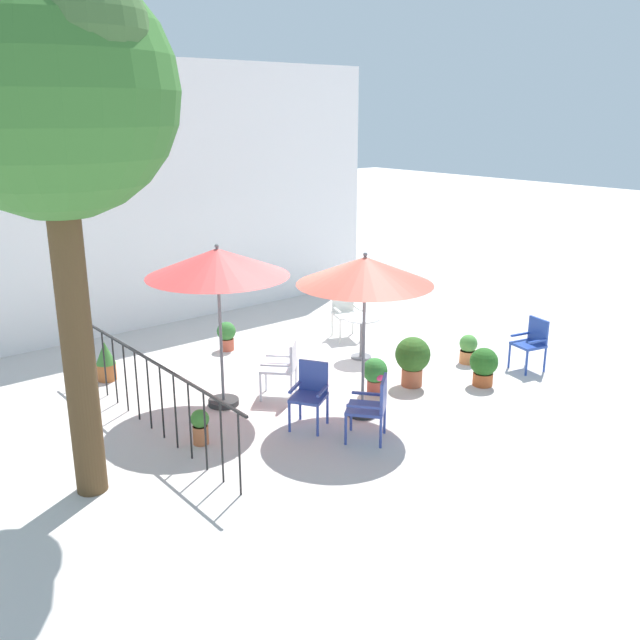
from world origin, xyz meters
TOP-DOWN VIEW (x-y plane):
  - ground_plane at (0.00, 0.00)m, footprint 60.00×60.00m
  - villa_facade at (0.00, 4.31)m, footprint 8.92×0.30m
  - terrace_railing at (-3.02, 0.00)m, footprint 0.03×4.68m
  - shade_tree at (-4.19, -0.98)m, footprint 2.57×2.44m
  - patio_umbrella_0 at (-1.86, 0.05)m, footprint 1.97×1.97m
  - patio_umbrella_1 at (-0.54, -1.46)m, footprint 1.82×1.82m
  - cafe_table_0 at (1.01, 0.24)m, footprint 0.63×0.63m
  - patio_chair_0 at (-0.97, -2.10)m, footprint 0.66×0.66m
  - patio_chair_1 at (-1.02, -0.27)m, footprint 0.66×0.66m
  - patio_chair_2 at (-1.32, -1.27)m, footprint 0.60×0.59m
  - patio_chair_3 at (2.78, -1.91)m, footprint 0.51×0.52m
  - patio_chair_4 at (1.55, 1.26)m, footprint 0.60×0.63m
  - potted_plant_0 at (2.22, -1.08)m, footprint 0.30×0.30m
  - potted_plant_1 at (-2.73, -0.81)m, footprint 0.24×0.24m
  - potted_plant_2 at (0.77, -1.17)m, footprint 0.54×0.54m
  - potted_plant_3 at (-0.55, 2.05)m, footprint 0.33×0.33m
  - potted_plant_4 at (1.62, -1.86)m, footprint 0.43×0.43m
  - potted_plant_5 at (-2.76, 2.03)m, footprint 0.31×0.31m
  - potted_plant_6 at (0.12, -1.02)m, footprint 0.38×0.40m

SIDE VIEW (x-z plane):
  - ground_plane at x=0.00m, z-range 0.00..0.00m
  - potted_plant_1 at x=-2.73m, z-range 0.02..0.48m
  - potted_plant_0 at x=2.22m, z-range 0.01..0.50m
  - potted_plant_3 at x=-0.55m, z-range 0.03..0.54m
  - potted_plant_6 at x=0.12m, z-range 0.04..0.59m
  - potted_plant_5 at x=-2.76m, z-range 0.01..0.63m
  - potted_plant_4 at x=1.62m, z-range 0.03..0.63m
  - potted_plant_2 at x=0.77m, z-range 0.06..0.84m
  - patio_chair_0 at x=-0.97m, z-range 0.06..0.92m
  - patio_chair_3 at x=2.78m, z-range 0.07..0.92m
  - cafe_table_0 at x=1.01m, z-range 0.14..0.86m
  - patio_chair_1 at x=-1.02m, z-range 0.07..0.93m
  - patio_chair_4 at x=1.55m, z-range 0.08..0.93m
  - patio_chair_2 at x=-1.32m, z-range 0.06..0.94m
  - terrace_railing at x=-3.02m, z-range 0.17..1.19m
  - patio_umbrella_1 at x=-0.54m, z-range 0.88..3.17m
  - patio_umbrella_0 at x=-1.86m, z-range 0.90..3.24m
  - villa_facade at x=0.00m, z-range 0.00..5.00m
  - shade_tree at x=-4.19m, z-range 1.48..6.95m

